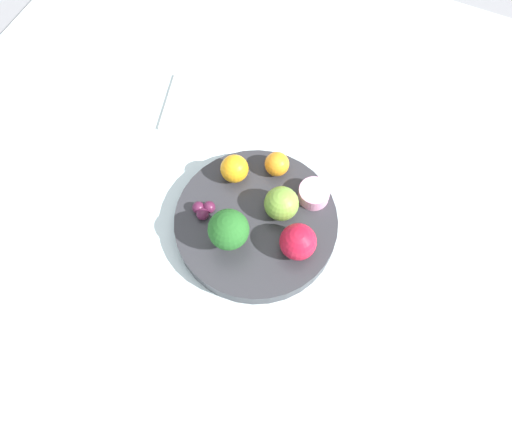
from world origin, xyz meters
The scene contains 11 objects.
ground_plane centered at (0.00, 0.00, 0.00)m, with size 6.00×6.00×0.00m, color gray.
table_surface centered at (0.00, 0.00, 0.01)m, with size 1.20×1.20×0.02m.
bowl centered at (0.00, 0.00, 0.03)m, with size 0.24×0.24×0.03m.
broccoli centered at (0.02, 0.05, 0.09)m, with size 0.06×0.06×0.07m.
apple_red centered at (-0.03, -0.03, 0.07)m, with size 0.05×0.05×0.05m.
apple_green centered at (-0.07, 0.02, 0.07)m, with size 0.05×0.05×0.05m.
orange_front centered at (0.01, -0.09, 0.07)m, with size 0.04×0.04×0.04m.
orange_back centered at (0.06, -0.05, 0.07)m, with size 0.04×0.04×0.04m.
grape_cluster centered at (0.08, 0.02, 0.06)m, with size 0.03×0.03×0.02m.
small_cup centered at (-0.06, -0.07, 0.06)m, with size 0.05×0.05×0.02m.
napkin centered at (0.17, -0.17, 0.02)m, with size 0.17×0.15×0.01m.
Camera 1 is at (-0.13, 0.28, 0.72)m, focal length 35.00 mm.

